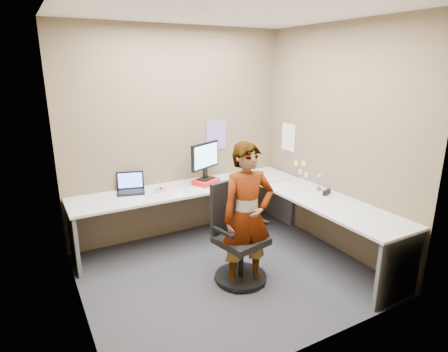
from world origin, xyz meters
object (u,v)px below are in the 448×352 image
office_chair (237,242)px  desk (243,206)px  person (248,216)px  monitor (205,158)px

office_chair → desk: bearing=40.9°
person → monitor: bearing=91.0°
monitor → person: size_ratio=0.32×
monitor → office_chair: size_ratio=0.46×
office_chair → person: size_ratio=0.69×
desk → person: size_ratio=1.96×
monitor → office_chair: (-0.19, -1.13, -0.65)m
desk → person: 0.75m
desk → monitor: bearing=107.6°
monitor → desk: bearing=-97.3°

